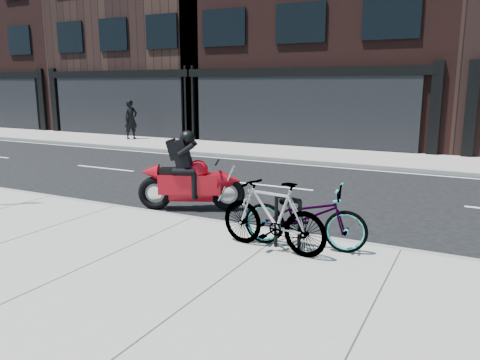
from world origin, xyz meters
The scene contains 10 objects.
ground centered at (0.00, 0.00, 0.00)m, with size 120.00×120.00×0.00m, color black.
sidewalk_near centered at (0.00, -5.00, 0.07)m, with size 60.00×6.00×0.13m, color gray.
sidewalk_far centered at (0.00, 7.75, 0.07)m, with size 60.00×3.50×0.13m, color gray.
building_west centered at (-22.00, 14.50, 6.75)m, with size 10.00×10.00×13.50m, color black.
building_midwest centered at (-12.00, 14.50, 6.00)m, with size 10.00×10.00×12.00m, color black.
bike_rack centered at (2.38, -2.85, 0.65)m, with size 0.51×0.20×0.88m.
bicycle_front centered at (2.57, -2.60, 0.66)m, with size 0.70×2.01×1.06m, color gray.
bicycle_rear centered at (2.16, -2.94, 0.70)m, with size 0.53×1.89×1.14m, color gray.
motorcycle centered at (-0.50, -1.03, 0.72)m, with size 2.23×1.25×1.78m.
pedestrian centered at (-10.09, 8.25, 1.08)m, with size 0.69×0.45×1.89m, color black.
Camera 1 is at (4.95, -9.51, 2.73)m, focal length 35.00 mm.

